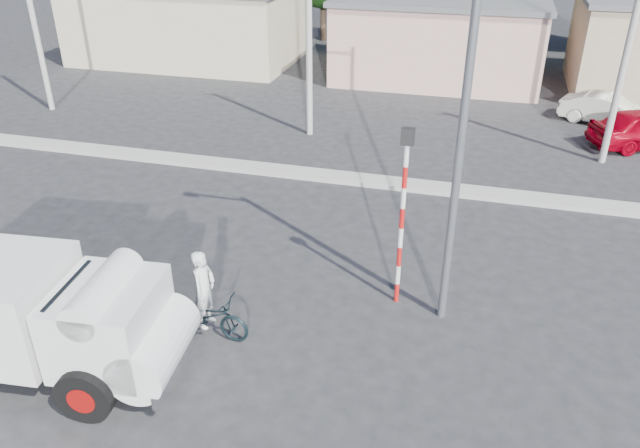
% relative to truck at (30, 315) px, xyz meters
% --- Properties ---
extents(ground_plane, '(120.00, 120.00, 0.00)m').
position_rel_truck_xyz_m(ground_plane, '(3.40, 2.83, -1.39)').
color(ground_plane, '#252628').
rests_on(ground_plane, ground).
extents(median, '(40.00, 0.80, 0.16)m').
position_rel_truck_xyz_m(median, '(3.40, 10.83, -1.31)').
color(median, '#99968E').
rests_on(median, ground).
extents(truck, '(6.26, 2.90, 2.51)m').
position_rel_truck_xyz_m(truck, '(0.00, 0.00, 0.00)').
color(truck, black).
rests_on(truck, ground).
extents(bicycle, '(2.03, 0.83, 1.04)m').
position_rel_truck_xyz_m(bicycle, '(2.78, 1.96, -0.87)').
color(bicycle, black).
rests_on(bicycle, ground).
extents(cyclist, '(0.48, 0.69, 1.82)m').
position_rel_truck_xyz_m(cyclist, '(2.78, 1.96, -0.48)').
color(cyclist, silver).
rests_on(cyclist, ground).
extents(car_cream, '(3.98, 2.52, 1.24)m').
position_rel_truck_xyz_m(car_cream, '(13.01, 19.20, -0.77)').
color(car_cream, silver).
rests_on(car_cream, ground).
extents(traffic_pole, '(0.28, 0.18, 4.36)m').
position_rel_truck_xyz_m(traffic_pole, '(6.60, 4.33, 1.20)').
color(traffic_pole, red).
rests_on(traffic_pole, ground).
extents(streetlight, '(2.34, 0.22, 9.00)m').
position_rel_truck_xyz_m(streetlight, '(7.54, 4.03, 3.57)').
color(streetlight, slate).
rests_on(streetlight, ground).
extents(building_row, '(37.80, 7.30, 4.44)m').
position_rel_truck_xyz_m(building_row, '(4.50, 24.83, 0.74)').
color(building_row, '#C5BB95').
rests_on(building_row, ground).
extents(utility_poles, '(35.40, 0.24, 8.00)m').
position_rel_truck_xyz_m(utility_poles, '(6.65, 14.83, 2.68)').
color(utility_poles, '#99968E').
rests_on(utility_poles, ground).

